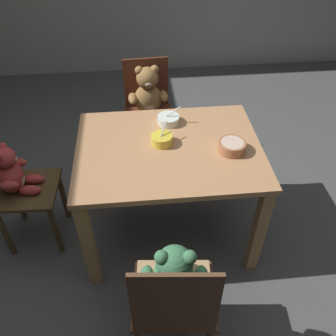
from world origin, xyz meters
name	(u,v)px	position (x,y,z in m)	size (l,w,h in m)	color
ground_plane	(169,229)	(0.00, 0.00, -0.02)	(5.20, 5.20, 0.04)	#4C4E4E
dining_table	(169,163)	(0.00, 0.00, 0.62)	(1.09, 0.83, 0.75)	tan
teddy_chair_far_center	(148,101)	(-0.08, 0.82, 0.57)	(0.41, 0.41, 0.86)	#572919
teddy_chair_near_front	(174,289)	(-0.06, -0.81, 0.57)	(0.43, 0.40, 0.90)	brown
teddy_chair_near_left	(15,180)	(-0.95, 0.04, 0.53)	(0.40, 0.38, 0.85)	#4C3A1F
porridge_bowl_yellow_center	(162,139)	(-0.04, 0.04, 0.78)	(0.13, 0.13, 0.12)	yellow
porridge_bowl_terracotta_near_right	(232,146)	(0.36, -0.07, 0.78)	(0.16, 0.16, 0.06)	#B16E49
porridge_bowl_white_far_center	(168,119)	(0.02, 0.25, 0.77)	(0.15, 0.14, 0.12)	silver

